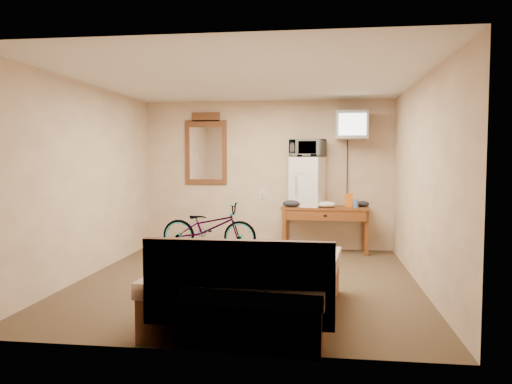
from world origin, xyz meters
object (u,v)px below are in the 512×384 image
(microwave, at_px, (308,148))
(wall_mirror, at_px, (206,149))
(bicycle, at_px, (209,227))
(bed, at_px, (253,287))
(mini_fridge, at_px, (307,182))
(blue_cup, at_px, (356,203))
(crt_television, at_px, (352,125))
(desk, at_px, (325,214))

(microwave, bearing_deg, wall_mirror, -168.00)
(bicycle, height_order, bed, bed)
(bicycle, bearing_deg, mini_fridge, -78.17)
(blue_cup, xyz_separation_m, crt_television, (-0.08, 0.09, 1.25))
(crt_television, bearing_deg, mini_fridge, 176.55)
(wall_mirror, distance_m, bicycle, 1.37)
(bicycle, bearing_deg, bed, -158.01)
(desk, relative_size, wall_mirror, 1.17)
(microwave, bearing_deg, blue_cup, 9.10)
(desk, xyz_separation_m, microwave, (-0.29, 0.06, 1.07))
(microwave, xyz_separation_m, crt_television, (0.70, -0.04, 0.36))
(bed, bearing_deg, microwave, 82.91)
(blue_cup, distance_m, bed, 3.55)
(mini_fridge, xyz_separation_m, bicycle, (-1.58, -0.28, -0.74))
(mini_fridge, xyz_separation_m, wall_mirror, (-1.74, 0.21, 0.53))
(desk, bearing_deg, bed, -101.99)
(wall_mirror, relative_size, bed, 0.54)
(desk, relative_size, microwave, 2.69)
(blue_cup, bearing_deg, wall_mirror, 172.23)
(microwave, xyz_separation_m, bed, (-0.43, -3.44, -1.41))
(wall_mirror, bearing_deg, desk, -7.69)
(desk, relative_size, bicycle, 0.91)
(bicycle, bearing_deg, crt_television, -82.21)
(microwave, bearing_deg, bicycle, -151.19)
(microwave, relative_size, wall_mirror, 0.43)
(mini_fridge, height_order, blue_cup, mini_fridge)
(desk, relative_size, crt_television, 2.37)
(mini_fridge, distance_m, wall_mirror, 1.83)
(microwave, distance_m, bicycle, 2.06)
(desk, distance_m, wall_mirror, 2.30)
(crt_television, bearing_deg, wall_mirror, 174.10)
(mini_fridge, bearing_deg, microwave, 56.29)
(blue_cup, relative_size, bed, 0.06)
(crt_television, bearing_deg, bicycle, -174.11)
(crt_television, bearing_deg, desk, -176.92)
(mini_fridge, xyz_separation_m, crt_television, (0.70, -0.04, 0.91))
(microwave, relative_size, bed, 0.24)
(mini_fridge, height_order, bed, mini_fridge)
(blue_cup, height_order, bed, bed)
(desk, distance_m, bed, 3.46)
(crt_television, bearing_deg, microwave, 176.54)
(blue_cup, distance_m, crt_television, 1.25)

